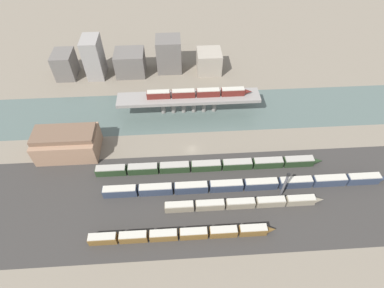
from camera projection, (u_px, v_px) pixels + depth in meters
ground_plane at (192, 150)px, 123.33m from camera, size 400.00×400.00×0.00m
railbed_yard at (196, 200)px, 107.18m from camera, size 280.00×42.00×0.01m
river_water at (189, 111)px, 139.31m from camera, size 320.00×28.05×0.01m
bridge at (189, 99)px, 133.91m from camera, size 63.58×9.16×8.82m
train_on_bridge at (199, 93)px, 131.73m from camera, size 46.68×2.75×3.45m
train_yard_near at (182, 234)px, 96.40m from camera, size 60.59×2.71×3.69m
train_yard_mid at (244, 203)px, 104.24m from camera, size 56.16×2.65×3.50m
train_yard_far at (247, 185)px, 109.13m from camera, size 105.88×2.94×4.04m
train_yard_outer at (210, 166)px, 115.37m from camera, size 88.10×3.15×3.64m
warehouse_building at (67, 143)px, 118.72m from camera, size 24.09×14.55×11.17m
signal_tower at (284, 185)px, 103.39m from camera, size 1.00×0.87×13.35m
city_block_far_left at (65, 65)px, 153.95m from camera, size 9.80×13.11×13.07m
city_block_left at (94, 57)px, 151.58m from camera, size 8.43×12.91×20.57m
city_block_center at (130, 63)px, 155.83m from camera, size 14.93×13.27×12.28m
city_block_right at (169, 54)px, 156.36m from camera, size 12.72×12.09×17.62m
city_block_far_right at (209, 61)px, 157.55m from camera, size 12.49×12.80×11.27m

